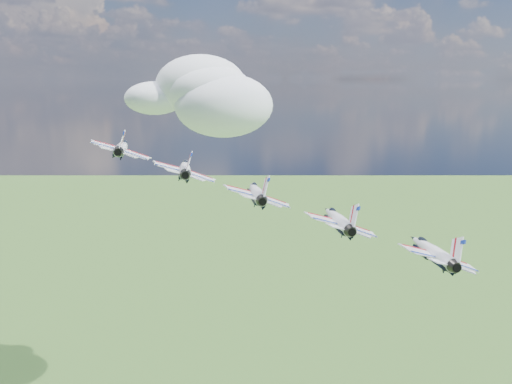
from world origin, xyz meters
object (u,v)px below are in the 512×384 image
object	(u,v)px
jet_3	(337,219)
jet_0	(122,147)
jet_4	(431,251)
jet_1	(185,168)
jet_2	(256,192)

from	to	relation	value
jet_3	jet_0	bearing A→B (deg)	143.24
jet_3	jet_4	world-z (taller)	jet_3
jet_0	jet_4	world-z (taller)	jet_0
jet_0	jet_1	world-z (taller)	jet_0
jet_0	jet_3	distance (m)	37.11
jet_2	jet_0	bearing A→B (deg)	143.24
jet_1	jet_2	xyz separation A→B (m)	(8.52, -8.63, -2.43)
jet_0	jet_2	distance (m)	24.74
jet_2	jet_4	distance (m)	24.74
jet_2	jet_3	xyz separation A→B (m)	(8.52, -8.63, -2.43)
jet_1	jet_2	size ratio (longest dim) A/B	1.00
jet_2	jet_3	distance (m)	12.37
jet_3	jet_2	bearing A→B (deg)	143.24
jet_0	jet_1	distance (m)	12.37
jet_2	jet_3	bearing A→B (deg)	-36.76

